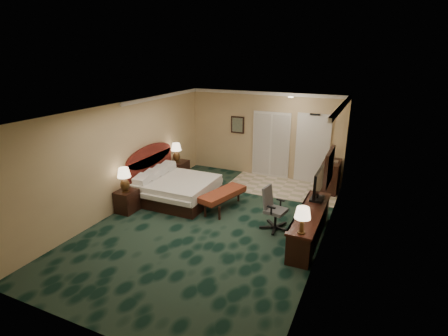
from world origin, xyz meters
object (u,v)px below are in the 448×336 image
at_px(nightstand_near, 127,201).
at_px(desk, 309,225).
at_px(nightstand_far, 178,171).
at_px(lamp_near, 124,180).
at_px(lamp_far, 176,153).
at_px(desk_chair, 276,209).
at_px(tv, 318,185).
at_px(bed_bench, 223,200).
at_px(bed, 178,190).
at_px(minibar, 330,176).

distance_m(nightstand_near, desk, 4.51).
xyz_separation_m(nightstand_far, lamp_near, (-0.00, -2.48, 0.55)).
bearing_deg(desk, nightstand_far, 156.43).
relative_size(lamp_far, desk_chair, 0.60).
bearing_deg(lamp_far, lamp_near, -89.82).
bearing_deg(desk, tv, 89.19).
distance_m(lamp_near, bed_bench, 2.50).
relative_size(lamp_near, lamp_far, 1.05).
height_order(lamp_near, tv, tv).
bearing_deg(nightstand_far, nightstand_near, -90.71).
bearing_deg(nightstand_far, bed, -59.36).
relative_size(lamp_near, bed_bench, 0.44).
bearing_deg(nightstand_near, desk, 6.27).
height_order(bed, minibar, minibar).
height_order(tv, minibar, tv).
bearing_deg(tv, desk_chair, -147.72).
bearing_deg(bed_bench, desk, -0.17).
height_order(lamp_far, bed_bench, lamp_far).
distance_m(lamp_far, minibar, 4.62).
distance_m(tv, desk_chair, 1.09).
relative_size(nightstand_far, lamp_far, 1.07).
distance_m(bed_bench, desk, 2.44).
relative_size(bed, desk_chair, 1.90).
bearing_deg(nightstand_far, lamp_far, -101.57).
xyz_separation_m(bed, minibar, (3.67, 2.39, 0.15)).
distance_m(bed, minibar, 4.38).
xyz_separation_m(lamp_far, bed_bench, (2.12, -1.23, -0.69)).
relative_size(nightstand_near, nightstand_far, 0.88).
height_order(nightstand_far, desk, desk).
height_order(nightstand_near, minibar, minibar).
bearing_deg(lamp_near, nightstand_near, 122.50).
distance_m(nightstand_near, minibar, 5.69).
height_order(bed, lamp_near, lamp_near).
bearing_deg(tv, lamp_near, -164.43).
height_order(nightstand_near, desk_chair, desk_chair).
distance_m(bed, nightstand_far, 1.51).
distance_m(tv, minibar, 2.44).
xyz_separation_m(nightstand_far, bed_bench, (2.11, -1.29, -0.08)).
relative_size(bed_bench, desk, 0.60).
height_order(bed, nightstand_far, nightstand_far).
height_order(bed_bench, desk, desk).
relative_size(desk, desk_chair, 2.36).
bearing_deg(lamp_far, bed, -57.90).
relative_size(nightstand_near, desk, 0.24).
relative_size(lamp_far, bed_bench, 0.42).
bearing_deg(desk_chair, minibar, 84.52).
xyz_separation_m(lamp_near, desk, (4.46, 0.53, -0.53)).
bearing_deg(bed_bench, lamp_far, 165.22).
height_order(bed_bench, tv, tv).
bearing_deg(nightstand_far, tv, -16.01).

